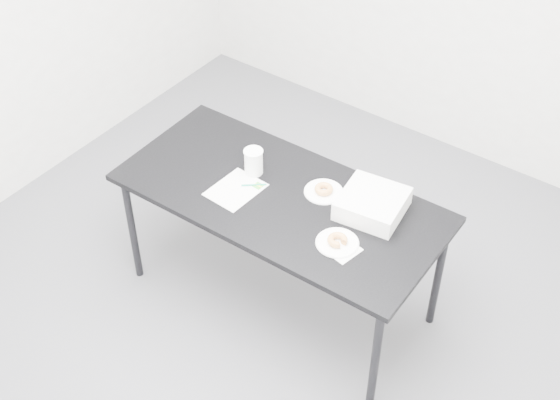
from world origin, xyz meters
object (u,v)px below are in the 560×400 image
Objects in this scene: coffee_cup at (254,162)px; bakery_box at (372,204)px; plate_far at (324,192)px; pen at (254,185)px; donut_far at (324,189)px; donut_near at (337,240)px; table at (280,204)px; scorecard at (236,190)px; plate_near at (337,243)px.

bakery_box is (0.67, 0.10, -0.02)m from coffee_cup.
pen is at bearing -152.02° from plate_far.
donut_near is at bearing -46.61° from donut_far.
plate_far is at bearing 175.97° from bakery_box.
table is 11.79× the size of coffee_cup.
coffee_cup reaches higher than table.
donut_near is 1.03× the size of donut_far.
pen is at bearing -152.02° from donut_far.
coffee_cup is at bearing 88.18° from pen.
coffee_cup is 0.68m from bakery_box.
bakery_box is (0.66, 0.27, 0.05)m from scorecard.
plate_far is at bearing 0.00° from donut_far.
plate_far is (-0.26, 0.28, -0.00)m from plate_near.
plate_near is at bearing -46.61° from donut_far.
scorecard is 0.64m from donut_near.
donut_near is 0.68× the size of coffee_cup.
donut_far is 0.31× the size of bakery_box.
pen is 0.89× the size of coffee_cup.
coffee_cup is 0.47× the size of bakery_box.
coffee_cup is (-0.23, 0.07, 0.13)m from table.
donut_near is (0.58, -0.11, 0.02)m from pen.
plate_far is at bearing 133.39° from donut_near.
plate_near is at bearing 0.00° from donut_near.
scorecard is 0.46m from plate_far.
pen is at bearing -52.39° from coffee_cup.
table is 0.27m from coffee_cup.
donut_near is at bearing -16.95° from table.
scorecard is 0.18m from coffee_cup.
table is 13.19× the size of pen.
plate_far is 0.28m from bakery_box.
donut_near is (0.64, -0.02, 0.02)m from scorecard.
coffee_cup is at bearing 161.89° from table.
coffee_cup reaches higher than plate_near.
bakery_box reaches higher than table.
scorecard is at bearing -156.33° from table.
donut_near is at bearing -16.50° from coffee_cup.
plate_near reaches higher than table.
bakery_box is (0.28, 0.02, 0.05)m from plate_far.
plate_near is 2.19× the size of donut_far.
scorecard is 0.64m from plate_near.
table is at bearing 163.90° from donut_near.
donut_near is 0.38m from plate_far.
scorecard is 0.46m from donut_far.
scorecard is 0.71m from bakery_box.
table is at bearing -137.06° from plate_far.
coffee_cup reaches higher than bakery_box.
donut_far is (0.32, 0.17, 0.01)m from pen.
coffee_cup is at bearing 163.50° from donut_near.
plate_near is at bearing -16.95° from table.
plate_far is 2.13× the size of donut_far.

